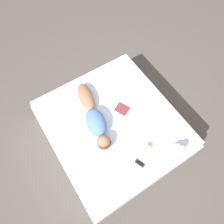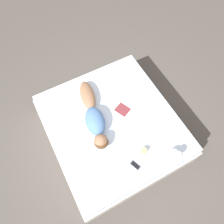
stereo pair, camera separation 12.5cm
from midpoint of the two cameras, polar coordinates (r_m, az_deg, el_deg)
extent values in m
plane|color=#4C4742|center=(3.77, 1.03, -5.84)|extent=(12.00, 12.00, 0.00)
cube|color=beige|center=(3.60, 1.08, -4.76)|extent=(1.92, 2.06, 0.37)
cube|color=silver|center=(3.37, 1.15, -3.06)|extent=(1.86, 2.00, 0.14)
ellipsoid|color=brown|center=(3.45, -5.36, 4.30)|extent=(0.32, 0.58, 0.16)
ellipsoid|color=#476B9E|center=(3.19, -3.32, -2.33)|extent=(0.37, 0.51, 0.22)
ellipsoid|color=#472D19|center=(3.06, -1.62, -7.98)|extent=(0.24, 0.23, 0.11)
sphere|color=brown|center=(3.08, -1.75, -7.59)|extent=(0.20, 0.20, 0.20)
cube|color=silver|center=(3.52, 6.41, 3.73)|extent=(0.37, 0.38, 0.01)
cube|color=silver|center=(3.39, 3.83, 0.58)|extent=(0.37, 0.38, 0.01)
cube|color=maroon|center=(3.39, 3.83, 0.61)|extent=(0.25, 0.26, 0.00)
cylinder|color=tan|center=(3.13, 9.40, -10.09)|extent=(0.08, 0.08, 0.08)
cylinder|color=black|center=(3.09, 9.50, -9.89)|extent=(0.07, 0.07, 0.01)
torus|color=tan|center=(3.12, 8.70, -10.48)|extent=(0.06, 0.01, 0.06)
cube|color=#333842|center=(3.10, 7.29, -13.66)|extent=(0.11, 0.16, 0.01)
cube|color=black|center=(3.09, 7.30, -13.64)|extent=(0.09, 0.13, 0.00)
ellipsoid|color=#B2BCCC|center=(3.20, 17.25, -10.15)|extent=(0.14, 0.13, 0.12)
sphere|color=#B2BCCC|center=(3.11, 18.23, -10.39)|extent=(0.10, 0.10, 0.10)
camera|label=1|loc=(0.06, -88.92, 2.06)|focal=35.00mm
camera|label=2|loc=(0.06, 91.08, -2.06)|focal=35.00mm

